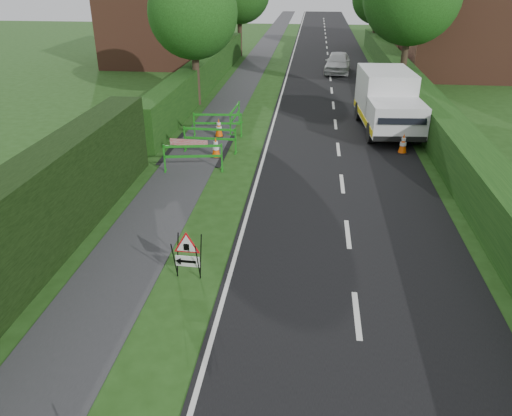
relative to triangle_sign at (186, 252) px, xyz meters
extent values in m
plane|color=#1F4212|center=(1.32, -1.98, -0.71)|extent=(120.00, 120.00, 0.00)
cube|color=black|center=(3.82, 33.02, -0.70)|extent=(6.00, 90.00, 0.02)
cube|color=#2D2D30|center=(-1.68, 33.02, -0.70)|extent=(2.00, 90.00, 0.02)
cube|color=#14380F|center=(-3.68, 20.02, -0.71)|extent=(1.00, 24.00, 1.80)
cube|color=#14380F|center=(7.82, 14.02, -0.71)|extent=(1.20, 50.00, 1.50)
cube|color=brown|center=(-8.68, 28.02, 2.04)|extent=(7.00, 7.00, 5.50)
cube|color=brown|center=(12.32, 26.02, 2.04)|extent=(7.00, 7.00, 5.50)
cube|color=brown|center=(13.32, 40.02, 2.04)|extent=(7.00, 7.00, 5.50)
cylinder|color=#2D2116|center=(-3.28, 16.02, 0.61)|extent=(0.36, 0.36, 2.62)
sphere|color=#183D10|center=(-3.28, 16.02, 3.79)|extent=(4.40, 4.40, 4.40)
cylinder|color=#2D2116|center=(7.72, 20.02, 0.78)|extent=(0.36, 0.36, 2.97)
cylinder|color=#2D2116|center=(-3.28, 32.02, 0.69)|extent=(0.36, 0.36, 2.80)
cylinder|color=#2D2116|center=(7.72, 36.02, 0.52)|extent=(0.36, 0.36, 2.45)
cylinder|color=black|center=(-0.24, -0.10, -0.18)|extent=(0.04, 0.31, 1.01)
cylinder|color=black|center=(-0.23, 0.15, -0.18)|extent=(0.04, 0.31, 1.01)
cylinder|color=black|center=(0.30, -0.13, -0.18)|extent=(0.04, 0.31, 1.01)
cylinder|color=black|center=(0.31, 0.13, -0.18)|extent=(0.04, 0.31, 1.01)
cube|color=white|center=(0.03, 0.00, -0.25)|extent=(0.57, 0.04, 0.27)
cube|color=black|center=(0.03, -0.02, -0.25)|extent=(0.40, 0.03, 0.06)
cone|color=black|center=(-0.19, -0.01, -0.25)|extent=(0.13, 0.17, 0.16)
cube|color=black|center=(0.03, -0.02, 0.13)|extent=(0.13, 0.01, 0.16)
cube|color=silver|center=(5.90, 13.23, 0.75)|extent=(2.33, 3.53, 2.03)
cube|color=silver|center=(6.07, 10.66, 0.36)|extent=(2.25, 2.33, 1.24)
cube|color=black|center=(6.15, 9.61, 0.66)|extent=(1.86, 0.37, 0.57)
cube|color=yellow|center=(4.90, 12.17, -0.05)|extent=(0.38, 5.19, 0.25)
cube|color=yellow|center=(7.02, 12.32, -0.05)|extent=(0.38, 5.19, 0.25)
cube|color=black|center=(6.15, 9.62, -0.20)|extent=(2.07, 0.27, 0.21)
cylinder|color=black|center=(5.13, 10.54, -0.28)|extent=(0.31, 0.86, 0.84)
cylinder|color=black|center=(7.02, 10.67, -0.28)|extent=(0.31, 0.86, 0.84)
cylinder|color=black|center=(4.90, 13.93, -0.28)|extent=(0.31, 0.86, 0.84)
cylinder|color=black|center=(6.79, 14.06, -0.28)|extent=(0.31, 0.86, 0.84)
cube|color=black|center=(6.26, 9.39, -0.69)|extent=(0.38, 0.38, 0.04)
cone|color=#FF5608|center=(6.26, 9.39, -0.29)|extent=(0.32, 0.32, 0.75)
cylinder|color=white|center=(6.26, 9.39, -0.33)|extent=(0.25, 0.25, 0.14)
cylinder|color=white|center=(6.26, 9.39, -0.14)|extent=(0.17, 0.17, 0.10)
cube|color=black|center=(6.06, 10.94, -0.69)|extent=(0.38, 0.38, 0.04)
cone|color=#FF5608|center=(6.06, 10.94, -0.29)|extent=(0.32, 0.32, 0.75)
cylinder|color=white|center=(6.06, 10.94, -0.33)|extent=(0.25, 0.25, 0.14)
cylinder|color=white|center=(6.06, 10.94, -0.14)|extent=(0.17, 0.17, 0.10)
cube|color=black|center=(6.67, 13.71, -0.69)|extent=(0.38, 0.38, 0.04)
cone|color=#FF5608|center=(6.67, 13.71, -0.29)|extent=(0.32, 0.32, 0.75)
cylinder|color=white|center=(6.67, 13.71, -0.33)|extent=(0.25, 0.25, 0.14)
cylinder|color=white|center=(6.67, 13.71, -0.14)|extent=(0.17, 0.17, 0.10)
cube|color=black|center=(-0.83, 8.13, -0.69)|extent=(0.38, 0.38, 0.04)
cone|color=#FF5608|center=(-0.83, 8.13, -0.29)|extent=(0.32, 0.32, 0.75)
cylinder|color=white|center=(-0.83, 8.13, -0.33)|extent=(0.25, 0.25, 0.14)
cylinder|color=white|center=(-0.83, 8.13, -0.14)|extent=(0.17, 0.17, 0.10)
cube|color=black|center=(-1.17, 10.67, -0.69)|extent=(0.38, 0.38, 0.04)
cone|color=#FF5608|center=(-1.17, 10.67, -0.29)|extent=(0.32, 0.32, 0.75)
cylinder|color=white|center=(-1.17, 10.67, -0.33)|extent=(0.25, 0.25, 0.14)
cylinder|color=white|center=(-1.17, 10.67, -0.14)|extent=(0.17, 0.17, 0.10)
cube|color=#188317|center=(-2.34, 6.47, -0.21)|extent=(0.06, 0.06, 1.00)
cube|color=#188317|center=(-0.36, 6.80, -0.21)|extent=(0.06, 0.06, 1.00)
cube|color=#188317|center=(-1.35, 6.64, 0.21)|extent=(1.98, 0.38, 0.08)
cube|color=#188317|center=(-1.35, 6.64, -0.16)|extent=(1.98, 0.38, 0.08)
cube|color=#188317|center=(-2.34, 6.47, -0.69)|extent=(0.12, 0.36, 0.04)
cube|color=#188317|center=(-0.36, 6.80, -0.69)|extent=(0.12, 0.36, 0.04)
cube|color=#188317|center=(-2.16, 8.70, -0.21)|extent=(0.05, 0.05, 1.00)
cube|color=#188317|center=(-0.16, 8.67, -0.21)|extent=(0.05, 0.05, 1.00)
cube|color=#188317|center=(-1.16, 8.69, 0.21)|extent=(2.00, 0.08, 0.08)
cube|color=#188317|center=(-1.16, 8.69, -0.16)|extent=(2.00, 0.08, 0.08)
cube|color=#188317|center=(-2.16, 8.70, -0.69)|extent=(0.07, 0.35, 0.04)
cube|color=#188317|center=(-0.16, 8.67, -0.69)|extent=(0.07, 0.35, 0.04)
cube|color=#188317|center=(-2.23, 10.69, -0.21)|extent=(0.05, 0.05, 1.00)
cube|color=#188317|center=(-0.24, 10.85, -0.21)|extent=(0.05, 0.05, 1.00)
cube|color=#188317|center=(-1.24, 10.77, 0.21)|extent=(2.00, 0.21, 0.08)
cube|color=#188317|center=(-1.24, 10.77, -0.16)|extent=(2.00, 0.21, 0.08)
cube|color=#188317|center=(-2.23, 10.69, -0.69)|extent=(0.09, 0.35, 0.04)
cube|color=#188317|center=(-0.24, 10.85, -0.69)|extent=(0.09, 0.35, 0.04)
cube|color=#188317|center=(-0.71, 10.89, -0.21)|extent=(0.05, 0.05, 1.00)
cube|color=#188317|center=(-0.62, 12.89, -0.21)|extent=(0.05, 0.05, 1.00)
cube|color=#188317|center=(-0.67, 11.89, 0.21)|extent=(0.14, 2.00, 0.08)
cube|color=#188317|center=(-0.67, 11.89, -0.16)|extent=(0.14, 2.00, 0.08)
cube|color=#188317|center=(-0.71, 10.89, -0.69)|extent=(0.35, 0.08, 0.04)
cube|color=#188317|center=(-0.62, 12.89, -0.69)|extent=(0.35, 0.08, 0.04)
cube|color=red|center=(-1.93, 8.40, -0.71)|extent=(1.50, 0.15, 0.25)
imported|color=silver|center=(4.32, 25.68, -0.02)|extent=(1.99, 4.15, 1.37)
camera|label=1|loc=(2.67, -9.48, 5.80)|focal=35.00mm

